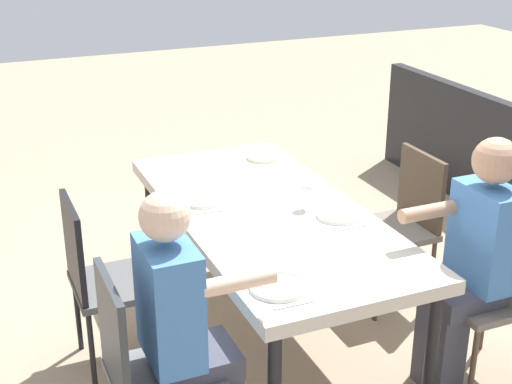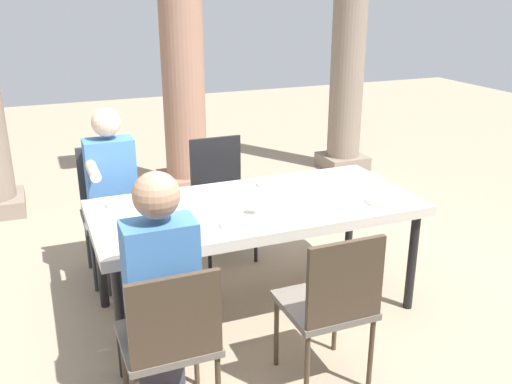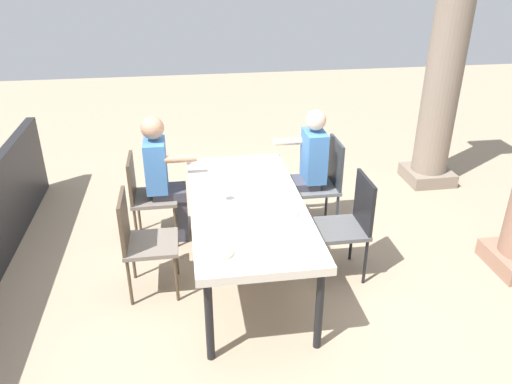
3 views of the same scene
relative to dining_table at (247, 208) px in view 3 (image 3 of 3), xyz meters
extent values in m
plane|color=gray|center=(0.00, 0.00, -0.70)|extent=(16.00, 16.00, 0.00)
cube|color=beige|center=(0.00, 0.00, 0.03)|extent=(2.07, 0.95, 0.07)
cylinder|color=black|center=(-0.95, 0.40, -0.35)|extent=(0.06, 0.06, 0.69)
cylinder|color=black|center=(0.95, 0.40, -0.35)|extent=(0.06, 0.06, 0.69)
cylinder|color=black|center=(-0.95, -0.40, -0.35)|extent=(0.06, 0.06, 0.69)
cylinder|color=black|center=(0.95, -0.40, -0.35)|extent=(0.06, 0.06, 0.69)
cube|color=#5B5E61|center=(-0.79, 0.82, -0.23)|extent=(0.44, 0.44, 0.04)
cube|color=#2D3338|center=(-0.79, 1.02, 0.02)|extent=(0.42, 0.03, 0.50)
cylinder|color=#2D3338|center=(-0.98, 0.63, -0.47)|extent=(0.03, 0.03, 0.45)
cylinder|color=#2D3338|center=(-0.60, 0.63, -0.47)|extent=(0.03, 0.03, 0.45)
cylinder|color=#2D3338|center=(-0.98, 1.01, -0.47)|extent=(0.03, 0.03, 0.45)
cylinder|color=#2D3338|center=(-0.60, 1.01, -0.47)|extent=(0.03, 0.03, 0.45)
cube|color=#6A6158|center=(-0.79, -0.82, -0.23)|extent=(0.44, 0.44, 0.04)
cube|color=#473828|center=(-0.79, -1.02, -0.01)|extent=(0.42, 0.03, 0.43)
cylinder|color=#473828|center=(-0.60, -0.63, -0.47)|extent=(0.03, 0.03, 0.45)
cylinder|color=#473828|center=(-0.98, -0.63, -0.47)|extent=(0.03, 0.03, 0.45)
cylinder|color=#473828|center=(-0.60, -1.01, -0.47)|extent=(0.03, 0.03, 0.45)
cylinder|color=#473828|center=(-0.98, -1.01, -0.47)|extent=(0.03, 0.03, 0.45)
cube|color=#4F4F50|center=(0.06, 0.82, -0.24)|extent=(0.44, 0.44, 0.04)
cube|color=black|center=(0.06, 1.02, 0.00)|extent=(0.42, 0.03, 0.48)
cylinder|color=black|center=(-0.13, 0.63, -0.48)|extent=(0.03, 0.03, 0.44)
cylinder|color=black|center=(0.25, 0.63, -0.48)|extent=(0.03, 0.03, 0.44)
cylinder|color=black|center=(-0.13, 1.01, -0.48)|extent=(0.03, 0.03, 0.44)
cylinder|color=black|center=(0.25, 1.01, -0.48)|extent=(0.03, 0.03, 0.44)
cube|color=#6A6158|center=(0.06, -0.82, -0.24)|extent=(0.44, 0.44, 0.04)
cube|color=#473828|center=(0.06, -1.02, -0.01)|extent=(0.42, 0.03, 0.46)
cylinder|color=#473828|center=(0.25, -0.63, -0.48)|extent=(0.03, 0.03, 0.44)
cylinder|color=#473828|center=(-0.13, -0.63, -0.48)|extent=(0.03, 0.03, 0.44)
cylinder|color=#473828|center=(0.25, -1.01, -0.48)|extent=(0.03, 0.03, 0.44)
cylinder|color=#473828|center=(-0.13, -1.01, -0.48)|extent=(0.03, 0.03, 0.44)
cube|color=#3F3F4C|center=(-0.79, 0.58, -0.47)|extent=(0.24, 0.14, 0.46)
cube|color=#3F3F4C|center=(-0.79, 0.67, -0.19)|extent=(0.28, 0.32, 0.10)
cube|color=#3F72B2|center=(-0.79, 0.78, 0.12)|extent=(0.34, 0.20, 0.51)
sphere|color=beige|center=(-0.79, 0.78, 0.49)|extent=(0.20, 0.20, 0.20)
cylinder|color=beige|center=(-0.93, 0.54, 0.23)|extent=(0.07, 0.30, 0.07)
cube|color=#3F3F4C|center=(-0.79, -0.57, -0.47)|extent=(0.24, 0.14, 0.46)
cube|color=#3F3F4C|center=(-0.79, -0.66, -0.19)|extent=(0.28, 0.32, 0.10)
cube|color=#3F72B2|center=(-0.79, -0.77, 0.11)|extent=(0.34, 0.20, 0.50)
sphere|color=tan|center=(-0.79, -0.77, 0.49)|extent=(0.22, 0.22, 0.22)
cylinder|color=tan|center=(-0.65, -0.53, 0.22)|extent=(0.07, 0.30, 0.07)
cube|color=gray|center=(-1.69, 2.53, -0.62)|extent=(0.55, 0.55, 0.16)
cylinder|color=gray|center=(-1.69, 2.53, 0.80)|extent=(0.42, 0.42, 2.67)
cylinder|color=white|center=(-0.77, 0.30, 0.07)|extent=(0.25, 0.25, 0.01)
torus|color=#A9CD91|center=(-0.77, 0.30, 0.07)|extent=(0.25, 0.25, 0.01)
cube|color=silver|center=(-0.92, 0.30, 0.06)|extent=(0.02, 0.17, 0.01)
cube|color=silver|center=(-0.62, 0.30, 0.06)|extent=(0.02, 0.17, 0.01)
cylinder|color=white|center=(-0.23, -0.29, 0.07)|extent=(0.22, 0.22, 0.01)
torus|color=#A9CD91|center=(-0.23, -0.29, 0.07)|extent=(0.23, 0.23, 0.01)
cylinder|color=white|center=(-0.06, -0.19, 0.06)|extent=(0.06, 0.06, 0.00)
cylinder|color=white|center=(-0.06, -0.19, 0.10)|extent=(0.01, 0.01, 0.08)
sphere|color=white|center=(-0.06, -0.19, 0.18)|extent=(0.07, 0.07, 0.07)
cube|color=silver|center=(-0.38, -0.29, 0.06)|extent=(0.02, 0.17, 0.01)
cube|color=silver|center=(-0.08, -0.29, 0.06)|extent=(0.02, 0.17, 0.01)
cylinder|color=white|center=(0.24, 0.29, 0.07)|extent=(0.21, 0.21, 0.01)
torus|color=#A9CD91|center=(0.24, 0.29, 0.07)|extent=(0.22, 0.22, 0.01)
cube|color=silver|center=(0.09, 0.29, 0.06)|extent=(0.03, 0.17, 0.01)
cube|color=silver|center=(0.39, 0.29, 0.06)|extent=(0.02, 0.17, 0.01)
cylinder|color=silver|center=(0.75, -0.29, 0.07)|extent=(0.20, 0.20, 0.01)
torus|color=#A0BE77|center=(0.75, -0.29, 0.07)|extent=(0.20, 0.20, 0.01)
cube|color=silver|center=(0.60, -0.29, 0.06)|extent=(0.02, 0.17, 0.01)
cube|color=silver|center=(0.90, -0.29, 0.06)|extent=(0.04, 0.17, 0.01)
camera|label=1|loc=(-3.22, 1.45, 1.61)|focal=51.23mm
camera|label=2|loc=(-1.26, -3.12, 1.36)|focal=39.71mm
camera|label=3|loc=(3.70, -0.48, 2.00)|focal=35.04mm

